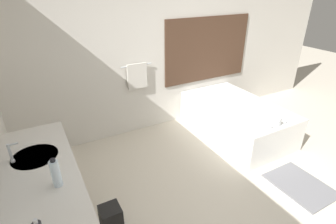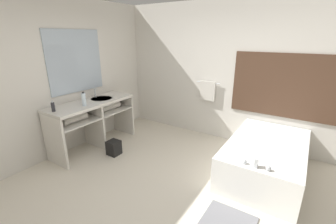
# 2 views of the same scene
# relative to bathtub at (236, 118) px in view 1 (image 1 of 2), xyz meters

# --- Properties ---
(ground_plane) EXTENTS (16.00, 16.00, 0.00)m
(ground_plane) POSITION_rel_bathtub_xyz_m (-1.06, -1.30, -0.29)
(ground_plane) COLOR beige
(ground_plane) RESTS_ON ground
(wall_back_with_blinds) EXTENTS (7.40, 0.13, 2.70)m
(wall_back_with_blinds) POSITION_rel_bathtub_xyz_m (-1.03, 0.93, 1.05)
(wall_back_with_blinds) COLOR silver
(wall_back_with_blinds) RESTS_ON ground_plane
(vanity_counter) EXTENTS (0.62, 1.64, 0.91)m
(vanity_counter) POSITION_rel_bathtub_xyz_m (-2.94, -0.77, 0.38)
(vanity_counter) COLOR silver
(vanity_counter) RESTS_ON ground_plane
(sink_faucet) EXTENTS (0.09, 0.04, 0.18)m
(sink_faucet) POSITION_rel_bathtub_xyz_m (-3.11, -0.55, 0.70)
(sink_faucet) COLOR silver
(sink_faucet) RESTS_ON vanity_counter
(bathtub) EXTENTS (1.06, 1.78, 0.65)m
(bathtub) POSITION_rel_bathtub_xyz_m (0.00, 0.00, 0.00)
(bathtub) COLOR white
(bathtub) RESTS_ON ground_plane
(water_bottle_1) EXTENTS (0.07, 0.07, 0.24)m
(water_bottle_1) POSITION_rel_bathtub_xyz_m (-2.81, -1.04, 0.73)
(water_bottle_1) COLOR silver
(water_bottle_1) RESTS_ON vanity_counter
(waste_bin) EXTENTS (0.21, 0.21, 0.26)m
(waste_bin) POSITION_rel_bathtub_xyz_m (-2.41, -0.84, -0.16)
(waste_bin) COLOR black
(waste_bin) RESTS_ON ground_plane
(bath_mat) EXTENTS (0.58, 0.75, 0.02)m
(bath_mat) POSITION_rel_bathtub_xyz_m (-0.14, -1.39, -0.29)
(bath_mat) COLOR slate
(bath_mat) RESTS_ON ground_plane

